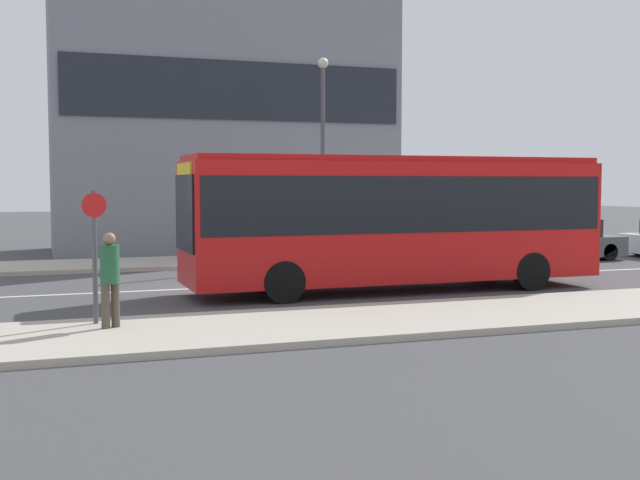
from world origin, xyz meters
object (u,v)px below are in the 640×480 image
at_px(city_bus, 395,214).
at_px(street_lamp, 323,137).
at_px(parked_car_0, 564,241).
at_px(pedestrian_near_stop, 110,274).
at_px(bus_stop_sign, 95,245).

distance_m(city_bus, street_lamp, 7.57).
height_order(parked_car_0, street_lamp, street_lamp).
bearing_deg(street_lamp, parked_car_0, -12.08).
xyz_separation_m(pedestrian_near_stop, street_lamp, (7.89, 10.81, 3.15)).
relative_size(pedestrian_near_stop, bus_stop_sign, 0.70).
bearing_deg(bus_stop_sign, city_bus, 22.72).
bearing_deg(pedestrian_near_stop, street_lamp, 27.18).
xyz_separation_m(city_bus, parked_car_0, (9.04, 5.38, -1.25)).
bearing_deg(parked_car_0, bus_stop_sign, -152.73).
distance_m(city_bus, parked_car_0, 10.60).
bearing_deg(pedestrian_near_stop, city_bus, 0.06).
relative_size(city_bus, parked_car_0, 2.68).
xyz_separation_m(pedestrian_near_stop, bus_stop_sign, (-0.22, 0.52, 0.47)).
xyz_separation_m(city_bus, street_lamp, (0.68, 7.17, 2.32)).
height_order(parked_car_0, bus_stop_sign, bus_stop_sign).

